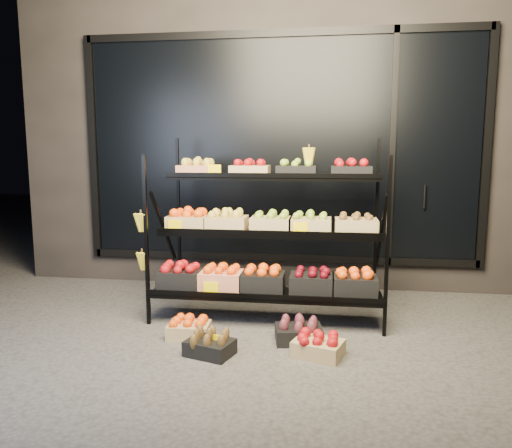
% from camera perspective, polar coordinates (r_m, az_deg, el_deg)
% --- Properties ---
extents(ground, '(24.00, 24.00, 0.00)m').
position_cam_1_polar(ground, '(4.24, 0.43, -12.82)').
color(ground, '#514F4C').
rests_on(ground, ground).
extents(building, '(6.00, 2.08, 3.50)m').
position_cam_1_polar(building, '(6.53, 3.56, 10.28)').
color(building, '#2D2826').
rests_on(building, ground).
extents(display_rack, '(2.18, 1.02, 1.68)m').
position_cam_1_polar(display_rack, '(4.61, 1.30, -0.93)').
color(display_rack, black).
rests_on(display_rack, ground).
extents(tag_floor_a, '(0.13, 0.01, 0.12)m').
position_cam_1_polar(tag_floor_a, '(3.90, -4.43, -13.88)').
color(tag_floor_a, '#FFDB00').
rests_on(tag_floor_a, ground).
extents(floor_crate_left, '(0.35, 0.27, 0.18)m').
position_cam_1_polar(floor_crate_left, '(4.26, -7.68, -11.61)').
color(floor_crate_left, tan).
rests_on(floor_crate_left, ground).
extents(floor_crate_midleft, '(0.40, 0.34, 0.18)m').
position_cam_1_polar(floor_crate_midleft, '(3.90, -5.31, -13.53)').
color(floor_crate_midleft, black).
rests_on(floor_crate_midleft, ground).
extents(floor_crate_midright, '(0.42, 0.36, 0.19)m').
position_cam_1_polar(floor_crate_midright, '(3.89, 7.12, -13.57)').
color(floor_crate_midright, tan).
rests_on(floor_crate_midright, ground).
extents(floor_crate_right, '(0.41, 0.33, 0.19)m').
position_cam_1_polar(floor_crate_right, '(4.14, 4.91, -12.10)').
color(floor_crate_right, black).
rests_on(floor_crate_right, ground).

